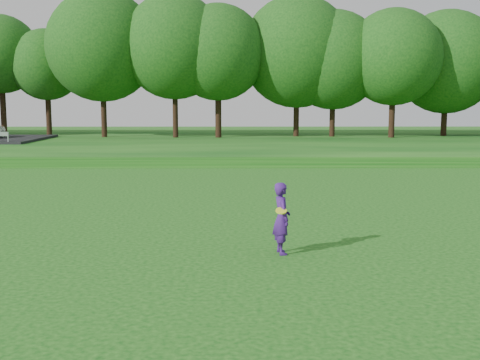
{
  "coord_description": "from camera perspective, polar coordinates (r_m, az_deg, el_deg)",
  "views": [
    {
      "loc": [
        3.3,
        -14.17,
        3.79
      ],
      "look_at": [
        3.41,
        4.32,
        1.3
      ],
      "focal_mm": 45.0,
      "sensor_mm": 36.0,
      "label": 1
    }
  ],
  "objects": [
    {
      "name": "ground",
      "position": [
        15.03,
        -13.12,
        -7.14
      ],
      "size": [
        140.0,
        140.0,
        0.0
      ],
      "primitive_type": "plane",
      "color": "#0D4710",
      "rests_on": "ground"
    },
    {
      "name": "walking_path",
      "position": [
        34.54,
        -5.83,
        1.36
      ],
      "size": [
        130.0,
        1.6,
        0.04
      ],
      "primitive_type": "cube",
      "color": "gray",
      "rests_on": "ground"
    },
    {
      "name": "berm",
      "position": [
        48.41,
        -4.27,
        3.51
      ],
      "size": [
        130.0,
        30.0,
        0.6
      ],
      "primitive_type": "cube",
      "color": "#0D4710",
      "rests_on": "ground"
    },
    {
      "name": "treeline",
      "position": [
        52.45,
        -4.05,
        12.36
      ],
      "size": [
        104.0,
        7.0,
        15.0
      ],
      "primitive_type": null,
      "color": "#0E4011",
      "rests_on": "berm"
    },
    {
      "name": "woman",
      "position": [
        14.82,
        3.97,
        -3.64
      ],
      "size": [
        0.55,
        0.74,
        1.78
      ],
      "color": "#401972",
      "rests_on": "ground"
    }
  ]
}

